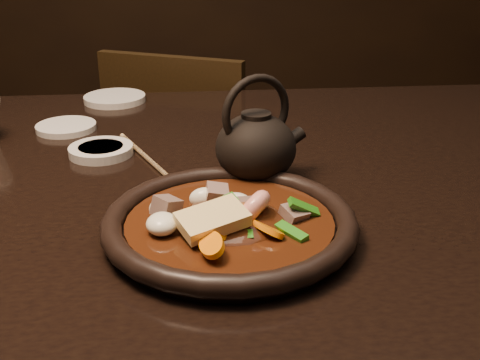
{
  "coord_description": "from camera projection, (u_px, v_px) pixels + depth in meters",
  "views": [
    {
      "loc": [
        0.12,
        -0.83,
        1.1
      ],
      "look_at": [
        0.18,
        -0.16,
        0.8
      ],
      "focal_mm": 45.0,
      "sensor_mm": 36.0,
      "label": 1
    }
  ],
  "objects": [
    {
      "name": "table",
      "position": [
        112.0,
        220.0,
        0.92
      ],
      "size": [
        1.6,
        0.9,
        0.75
      ],
      "color": "black",
      "rests_on": "floor"
    },
    {
      "name": "chair",
      "position": [
        193.0,
        184.0,
        1.62
      ],
      "size": [
        0.51,
        0.51,
        0.81
      ],
      "rotation": [
        0.0,
        0.0,
        2.71
      ],
      "color": "black",
      "rests_on": "floor"
    },
    {
      "name": "plate",
      "position": [
        230.0,
        224.0,
        0.71
      ],
      "size": [
        0.3,
        0.3,
        0.03
      ],
      "color": "black",
      "rests_on": "table"
    },
    {
      "name": "stirfry",
      "position": [
        226.0,
        220.0,
        0.71
      ],
      "size": [
        0.2,
        0.17,
        0.06
      ],
      "color": "black",
      "rests_on": "plate"
    },
    {
      "name": "soy_dish",
      "position": [
        101.0,
        150.0,
        0.96
      ],
      "size": [
        0.1,
        0.1,
        0.01
      ],
      "primitive_type": "cylinder",
      "color": "silver",
      "rests_on": "table"
    },
    {
      "name": "saucer_left",
      "position": [
        66.0,
        127.0,
        1.07
      ],
      "size": [
        0.11,
        0.11,
        0.01
      ],
      "primitive_type": "cylinder",
      "color": "silver",
      "rests_on": "table"
    },
    {
      "name": "saucer_right",
      "position": [
        115.0,
        98.0,
        1.24
      ],
      "size": [
        0.13,
        0.13,
        0.01
      ],
      "primitive_type": "cylinder",
      "color": "silver",
      "rests_on": "table"
    },
    {
      "name": "chopsticks",
      "position": [
        149.0,
        159.0,
        0.93
      ],
      "size": [
        0.11,
        0.24,
        0.01
      ],
      "rotation": [
        0.0,
        0.0,
        0.41
      ],
      "color": "tan",
      "rests_on": "table"
    },
    {
      "name": "teapot",
      "position": [
        256.0,
        144.0,
        0.84
      ],
      "size": [
        0.14,
        0.11,
        0.15
      ],
      "rotation": [
        0.0,
        0.0,
        0.43
      ],
      "color": "black",
      "rests_on": "table"
    }
  ]
}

